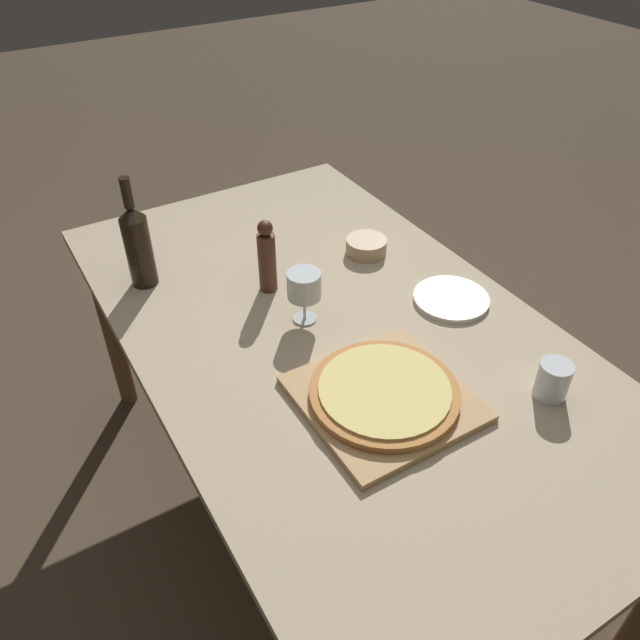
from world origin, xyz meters
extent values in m
plane|color=#4C3D2D|center=(0.00, 0.00, 0.00)|extent=(12.00, 12.00, 0.00)
cube|color=tan|center=(0.00, 0.00, 0.72)|extent=(0.98, 1.71, 0.03)
cylinder|color=brown|center=(-0.43, 0.80, 0.35)|extent=(0.06, 0.06, 0.70)
cylinder|color=brown|center=(0.43, 0.80, 0.35)|extent=(0.06, 0.06, 0.70)
cube|color=tan|center=(-0.05, -0.27, 0.74)|extent=(0.35, 0.35, 0.02)
cylinder|color=#BC7A3D|center=(-0.05, -0.27, 0.76)|extent=(0.33, 0.33, 0.02)
cylinder|color=#EAD67A|center=(-0.05, -0.27, 0.77)|extent=(0.29, 0.29, 0.01)
cylinder|color=black|center=(-0.35, 0.45, 0.83)|extent=(0.07, 0.07, 0.20)
cone|color=black|center=(-0.35, 0.45, 0.95)|extent=(0.07, 0.07, 0.03)
cylinder|color=black|center=(-0.35, 0.45, 1.01)|extent=(0.03, 0.03, 0.08)
cylinder|color=#4C2819|center=(-0.07, 0.25, 0.82)|extent=(0.05, 0.05, 0.17)
sphere|color=#4C2819|center=(-0.07, 0.25, 0.92)|extent=(0.04, 0.04, 0.04)
cylinder|color=silver|center=(-0.05, 0.08, 0.73)|extent=(0.06, 0.06, 0.00)
cylinder|color=silver|center=(-0.05, 0.08, 0.77)|extent=(0.01, 0.01, 0.07)
cylinder|color=silver|center=(-0.05, 0.08, 0.84)|extent=(0.09, 0.09, 0.07)
cylinder|color=tan|center=(0.27, 0.26, 0.75)|extent=(0.12, 0.12, 0.05)
cylinder|color=silver|center=(0.28, -0.45, 0.78)|extent=(0.07, 0.07, 0.09)
cylinder|color=silver|center=(0.33, -0.06, 0.74)|extent=(0.20, 0.20, 0.01)
camera|label=1|loc=(-0.67, -1.03, 1.74)|focal=35.00mm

